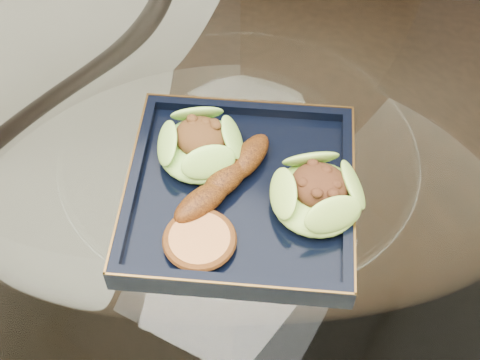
% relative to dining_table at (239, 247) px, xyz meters
% --- Properties ---
extents(dining_table, '(1.13, 1.13, 0.77)m').
position_rel_dining_table_xyz_m(dining_table, '(0.00, 0.00, 0.00)').
color(dining_table, white).
rests_on(dining_table, ground).
extents(dining_chair, '(0.48, 0.48, 0.92)m').
position_rel_dining_table_xyz_m(dining_chair, '(-0.03, 0.41, -0.08)').
color(dining_chair, '#311C10').
rests_on(dining_chair, ground).
extents(navy_plate, '(0.35, 0.35, 0.02)m').
position_rel_dining_table_xyz_m(navy_plate, '(0.02, -0.03, 0.17)').
color(navy_plate, black).
rests_on(navy_plate, dining_table).
extents(lettuce_wrap_left, '(0.13, 0.13, 0.04)m').
position_rel_dining_table_xyz_m(lettuce_wrap_left, '(-0.05, -0.01, 0.20)').
color(lettuce_wrap_left, olive).
rests_on(lettuce_wrap_left, navy_plate).
extents(lettuce_wrap_right, '(0.13, 0.13, 0.04)m').
position_rel_dining_table_xyz_m(lettuce_wrap_right, '(0.11, -0.01, 0.20)').
color(lettuce_wrap_right, '#74AA31').
rests_on(lettuce_wrap_right, navy_plate).
extents(roasted_plantain, '(0.06, 0.16, 0.03)m').
position_rel_dining_table_xyz_m(roasted_plantain, '(-0.00, -0.03, 0.20)').
color(roasted_plantain, '#602D0A').
rests_on(roasted_plantain, navy_plate).
extents(crumb_patty, '(0.08, 0.08, 0.01)m').
position_rel_dining_table_xyz_m(crumb_patty, '(0.01, -0.12, 0.19)').
color(crumb_patty, '#C57A41').
rests_on(crumb_patty, navy_plate).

